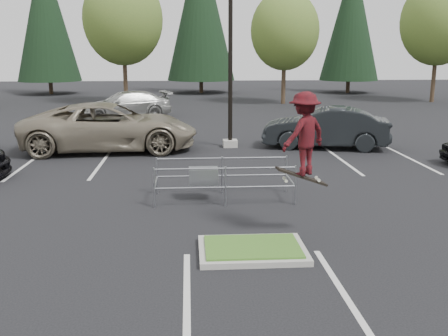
{
  "coord_description": "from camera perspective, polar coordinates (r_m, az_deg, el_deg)",
  "views": [
    {
      "loc": [
        -1.28,
        -10.09,
        4.12
      ],
      "look_at": [
        -0.48,
        1.5,
        1.47
      ],
      "focal_mm": 42.0,
      "sensor_mm": 36.0,
      "label": 1
    }
  ],
  "objects": [
    {
      "name": "ground",
      "position": [
        10.98,
        3.1,
        -9.21
      ],
      "size": [
        120.0,
        120.0,
        0.0
      ],
      "primitive_type": "plane",
      "color": "black",
      "rests_on": "ground"
    },
    {
      "name": "grass_median",
      "position": [
        10.95,
        3.1,
        -8.84
      ],
      "size": [
        2.2,
        1.6,
        0.16
      ],
      "color": "#9E9D93",
      "rests_on": "ground"
    },
    {
      "name": "stall_lines",
      "position": [
        16.64,
        -4.06,
        -1.51
      ],
      "size": [
        22.62,
        17.6,
        0.01
      ],
      "color": "silver",
      "rests_on": "ground"
    },
    {
      "name": "light_pole",
      "position": [
        22.17,
        0.7,
        13.99
      ],
      "size": [
        0.7,
        0.6,
        10.12
      ],
      "color": "#9E9D93",
      "rests_on": "ground"
    },
    {
      "name": "decid_b",
      "position": [
        40.95,
        -10.94,
        15.33
      ],
      "size": [
        5.89,
        5.89,
        9.64
      ],
      "color": "#38281C",
      "rests_on": "ground"
    },
    {
      "name": "decid_c",
      "position": [
        40.6,
        6.6,
        14.38
      ],
      "size": [
        5.12,
        5.12,
        8.38
      ],
      "color": "#38281C",
      "rests_on": "ground"
    },
    {
      "name": "decid_d",
      "position": [
        44.82,
        22.27,
        14.23
      ],
      "size": [
        5.76,
        5.76,
        9.43
      ],
      "color": "#38281C",
      "rests_on": "ground"
    },
    {
      "name": "conif_a",
      "position": [
        51.77,
        -18.85,
        15.5
      ],
      "size": [
        5.72,
        5.72,
        13.0
      ],
      "color": "#38281C",
      "rests_on": "ground"
    },
    {
      "name": "conif_b",
      "position": [
        50.75,
        -2.58,
        17.06
      ],
      "size": [
        6.38,
        6.38,
        14.5
      ],
      "color": "#38281C",
      "rests_on": "ground"
    },
    {
      "name": "conif_c",
      "position": [
        51.97,
        13.69,
        15.52
      ],
      "size": [
        5.5,
        5.5,
        12.5
      ],
      "color": "#38281C",
      "rests_on": "ground"
    },
    {
      "name": "cart_corral",
      "position": [
        14.52,
        -1.74,
        -0.86
      ],
      "size": [
        3.83,
        1.39,
        1.08
      ],
      "rotation": [
        0.0,
        0.0,
        0.0
      ],
      "color": "gray",
      "rests_on": "ground"
    },
    {
      "name": "skateboarder",
      "position": [
        11.51,
        8.58,
        3.66
      ],
      "size": [
        1.35,
        1.23,
        2.09
      ],
      "rotation": [
        0.0,
        0.0,
        3.75
      ],
      "color": "black",
      "rests_on": "ground"
    },
    {
      "name": "car_l_tan",
      "position": [
        22.06,
        -12.31,
        4.4
      ],
      "size": [
        7.27,
        3.65,
        1.97
      ],
      "primitive_type": "imported",
      "rotation": [
        0.0,
        0.0,
        1.62
      ],
      "color": "gray",
      "rests_on": "ground"
    },
    {
      "name": "car_r_charc",
      "position": [
        22.59,
        10.98,
        4.33
      ],
      "size": [
        5.52,
        2.97,
        1.73
      ],
      "primitive_type": "imported",
      "rotation": [
        0.0,
        0.0,
        4.48
      ],
      "color": "black",
      "rests_on": "ground"
    },
    {
      "name": "car_far_silver",
      "position": [
        32.48,
        -10.55,
        6.78
      ],
      "size": [
        5.97,
        3.86,
        1.61
      ],
      "primitive_type": "imported",
      "rotation": [
        0.0,
        0.0,
        5.03
      ],
      "color": "#A1A19C",
      "rests_on": "ground"
    }
  ]
}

